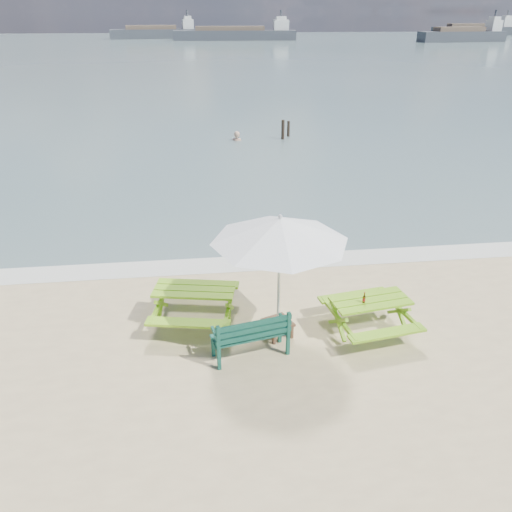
{
  "coord_description": "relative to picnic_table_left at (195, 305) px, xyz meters",
  "views": [
    {
      "loc": [
        -1.4,
        -7.04,
        5.97
      ],
      "look_at": [
        -0.19,
        3.0,
        1.0
      ],
      "focal_mm": 35.0,
      "sensor_mm": 36.0,
      "label": 1
    }
  ],
  "objects": [
    {
      "name": "patio_umbrella",
      "position": [
        1.65,
        -0.75,
        1.97
      ],
      "size": [
        3.41,
        3.41,
        2.59
      ],
      "color": "silver",
      "rests_on": "ground"
    },
    {
      "name": "picnic_table_right",
      "position": [
        3.53,
        -0.81,
        -0.02
      ],
      "size": [
        1.83,
        1.97,
        0.75
      ],
      "color": "#6DA619",
      "rests_on": "ground"
    },
    {
      "name": "side_table",
      "position": [
        1.65,
        -0.75,
        -0.21
      ],
      "size": [
        0.68,
        0.68,
        0.34
      ],
      "color": "brown",
      "rests_on": "ground"
    },
    {
      "name": "sea",
      "position": [
        1.6,
        82.95,
        -0.38
      ],
      "size": [
        300.0,
        300.0,
        0.0
      ],
      "primitive_type": "plane",
      "color": "slate",
      "rests_on": "ground"
    },
    {
      "name": "picnic_table_left",
      "position": [
        0.0,
        0.0,
        0.0
      ],
      "size": [
        2.0,
        2.15,
        0.8
      ],
      "color": "#7FBB1C",
      "rests_on": "ground"
    },
    {
      "name": "beer_bottle",
      "position": [
        3.35,
        -0.9,
        0.44
      ],
      "size": [
        0.06,
        0.06,
        0.23
      ],
      "color": "brown",
      "rests_on": "picnic_table_right"
    },
    {
      "name": "foam_strip",
      "position": [
        1.6,
        2.55,
        -0.38
      ],
      "size": [
        22.0,
        0.9,
        0.01
      ],
      "primitive_type": "cube",
      "color": "silver",
      "rests_on": "ground"
    },
    {
      "name": "park_bench",
      "position": [
        1.03,
        -1.32,
        -0.11
      ],
      "size": [
        1.54,
        0.8,
        0.91
      ],
      "color": "#0F3F33",
      "rests_on": "ground"
    },
    {
      "name": "cargo_ships",
      "position": [
        54.65,
        118.28,
        0.8
      ],
      "size": [
        156.98,
        37.18,
        4.4
      ],
      "color": "#373A41",
      "rests_on": "ground"
    },
    {
      "name": "mooring_pilings",
      "position": [
        4.84,
        16.75,
        -0.03
      ],
      "size": [
        0.56,
        0.76,
        1.19
      ],
      "color": "black",
      "rests_on": "ground"
    },
    {
      "name": "swimmer",
      "position": [
        2.3,
        16.55,
        -0.83
      ],
      "size": [
        0.78,
        0.65,
        1.83
      ],
      "color": "tan",
      "rests_on": "ground"
    }
  ]
}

